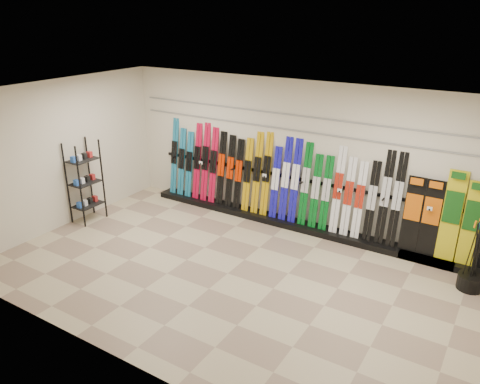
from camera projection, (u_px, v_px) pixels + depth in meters
The scene contains 12 objects.
floor at pixel (228, 273), 8.06m from camera, with size 8.00×8.00×0.00m, color gray.
back_wall at pixel (294, 154), 9.48m from camera, with size 8.00×8.00×0.00m, color beige.
left_wall at pixel (62, 154), 9.47m from camera, with size 5.00×5.00×0.00m, color beige.
ceiling at pixel (226, 99), 6.96m from camera, with size 8.00×8.00×0.00m, color silver.
ski_rack_base at pixel (297, 225), 9.73m from camera, with size 8.00×0.40×0.12m, color black.
skis at pixel (271, 178), 9.80m from camera, with size 5.37×0.30×1.83m.
snowboards at pixel (452, 219), 8.08m from camera, with size 1.60×0.25×1.60m.
accessory_rack at pixel (85, 182), 9.80m from camera, with size 0.40×0.60×1.75m, color black.
pole_bin at pixel (470, 282), 7.58m from camera, with size 0.40×0.40×0.25m, color black.
ski_poles at pixel (475, 255), 7.41m from camera, with size 0.25×0.27×1.18m.
slatwall_rail_0 at pixel (295, 130), 9.29m from camera, with size 7.60×0.02×0.03m, color gray.
slatwall_rail_1 at pixel (296, 115), 9.18m from camera, with size 7.60×0.02×0.03m, color gray.
Camera 1 is at (3.86, -5.82, 4.26)m, focal length 35.00 mm.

